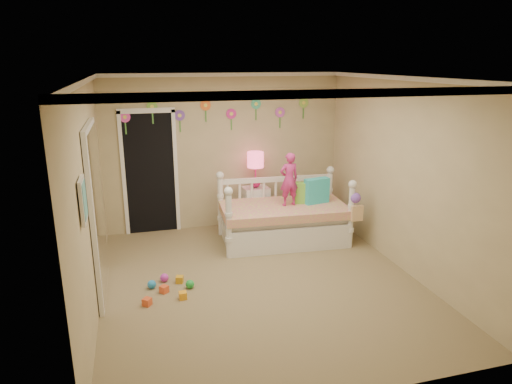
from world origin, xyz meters
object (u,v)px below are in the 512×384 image
object	(u,v)px
child	(289,179)
table_lamp	(255,164)
daybed	(283,209)
nightstand	(255,207)

from	to	relation	value
child	table_lamp	size ratio (longest dim) A/B	1.38
daybed	table_lamp	size ratio (longest dim) A/B	3.27
child	nightstand	bearing A→B (deg)	-71.18
child	nightstand	world-z (taller)	child
nightstand	child	bearing A→B (deg)	-71.39
nightstand	table_lamp	xyz separation A→B (m)	(-0.00, -0.00, 0.76)
child	daybed	bearing A→B (deg)	-28.06
child	table_lamp	xyz separation A→B (m)	(-0.33, 0.75, 0.10)
daybed	child	xyz separation A→B (m)	(0.07, -0.03, 0.48)
daybed	table_lamp	xyz separation A→B (m)	(-0.26, 0.72, 0.58)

